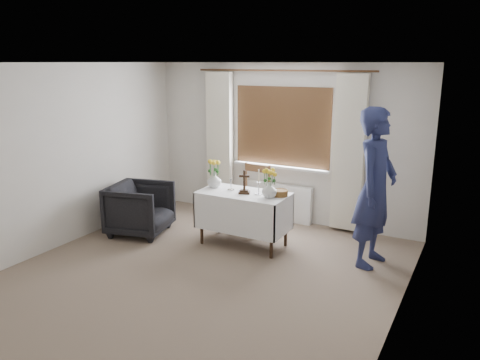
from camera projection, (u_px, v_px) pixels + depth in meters
name	position (u px, v px, depth m)	size (l,w,h in m)	color
ground	(197.00, 278.00, 5.59)	(5.00, 5.00, 0.00)	gray
altar_table	(243.00, 219.00, 6.51)	(1.24, 0.64, 0.76)	white
wooden_chair	(251.00, 200.00, 6.98)	(0.47, 0.47, 1.02)	#512C1B
armchair	(140.00, 209.00, 6.96)	(0.82, 0.84, 0.77)	black
person	(375.00, 188.00, 5.76)	(0.73, 0.48, 1.99)	navy
radiator	(279.00, 202.00, 7.58)	(1.10, 0.10, 0.60)	white
wooden_cross	(244.00, 182.00, 6.34)	(0.15, 0.11, 0.33)	black
candlestick_left	(231.00, 178.00, 6.50)	(0.10, 0.10, 0.35)	silver
candlestick_right	(259.00, 182.00, 6.31)	(0.10, 0.10, 0.34)	silver
flower_vase_left	(214.00, 180.00, 6.67)	(0.20, 0.20, 0.21)	silver
flower_vase_right	(269.00, 190.00, 6.16)	(0.20, 0.20, 0.21)	silver
wicker_basket	(280.00, 193.00, 6.26)	(0.21, 0.21, 0.08)	brown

